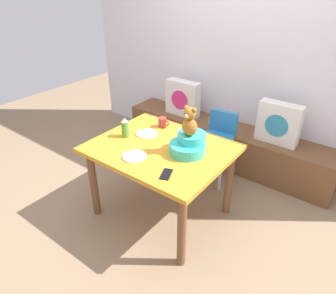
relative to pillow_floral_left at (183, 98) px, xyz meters
The scene contains 16 objects.
ground_plane 1.51m from the pillow_floral_left, 63.57° to the right, with size 8.00×8.00×0.00m, color #8C7256.
back_wall 0.91m from the pillow_floral_left, 25.86° to the left, with size 4.40×0.10×2.60m, color silver.
window_bench 0.75m from the pillow_floral_left, ahead, with size 2.60×0.44×0.46m, color brown.
pillow_floral_left is the anchor object (origin of this frame).
pillow_floral_right 1.22m from the pillow_floral_left, ahead, with size 0.44×0.15×0.44m.
book_stack 0.54m from the pillow_floral_left, ahead, with size 0.20×0.14×0.08m, color #6FA9B4.
dining_table 1.35m from the pillow_floral_left, 63.57° to the right, with size 1.17×0.96×0.74m.
highchair 0.86m from the pillow_floral_left, 29.35° to the right, with size 0.35×0.47×0.79m.
infant_seat_teal 1.42m from the pillow_floral_left, 53.58° to the right, with size 0.30×0.33×0.16m.
teddy_bear 1.46m from the pillow_floral_left, 53.59° to the right, with size 0.13×0.12×0.25m.
ketchup_bottle 1.28m from the pillow_floral_left, 79.94° to the right, with size 0.07×0.07×0.18m.
coffee_mug 0.97m from the pillow_floral_left, 67.38° to the right, with size 0.12×0.08×0.09m.
dinner_plate_near 1.57m from the pillow_floral_left, 70.23° to the right, with size 0.20×0.20×0.01m, color white.
dinner_plate_far 1.16m from the pillow_floral_left, 72.37° to the right, with size 0.20×0.20×0.01m, color white.
cell_phone 1.76m from the pillow_floral_left, 59.54° to the right, with size 0.07×0.14×0.01m, color black.
table_fork 1.04m from the pillow_floral_left, 57.35° to the right, with size 0.02×0.17×0.01m, color silver.
Camera 1 is at (1.43, -1.81, 2.06)m, focal length 32.79 mm.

